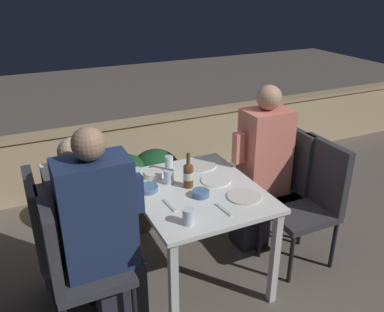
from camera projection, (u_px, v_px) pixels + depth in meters
name	position (u px, v px, depth m)	size (l,w,h in m)	color
ground_plane	(196.00, 276.00, 3.09)	(16.00, 16.00, 0.00)	#665B51
parapet_wall	(126.00, 152.00, 4.40)	(9.00, 0.18, 0.70)	tan
dining_table	(197.00, 202.00, 2.83)	(0.84, 0.99, 0.75)	white
planter_hedge	(127.00, 188.00, 3.58)	(1.01, 0.47, 0.69)	brown
chair_left_near	(70.00, 258.00, 2.39)	(0.47, 0.46, 0.98)	#333338
person_navy_jumper	(104.00, 233.00, 2.43)	(0.50, 0.26, 1.37)	#282833
chair_left_far	(54.00, 233.00, 2.62)	(0.47, 0.46, 0.98)	#333338
person_white_polo	(87.00, 221.00, 2.70)	(0.48, 0.26, 1.21)	#282833
chair_right_near	(312.00, 194.00, 3.10)	(0.47, 0.46, 0.98)	#333338
chair_right_far	(281.00, 176.00, 3.37)	(0.47, 0.46, 0.98)	#333338
person_coral_top	(261.00, 168.00, 3.24)	(0.47, 0.26, 1.36)	#282833
beer_bottle	(188.00, 174.00, 2.78)	(0.07, 0.07, 0.25)	brown
plate_0	(216.00, 181.00, 2.90)	(0.21, 0.21, 0.01)	white
plate_1	(201.00, 165.00, 3.13)	(0.23, 0.23, 0.01)	silver
plate_2	(244.00, 196.00, 2.69)	(0.23, 0.23, 0.01)	silver
bowl_0	(153.00, 174.00, 2.95)	(0.14, 0.14, 0.05)	silver
bowl_1	(147.00, 188.00, 2.76)	(0.15, 0.15, 0.03)	#4C709E
bowl_2	(201.00, 193.00, 2.69)	(0.12, 0.12, 0.04)	#4C709E
glass_cup_0	(188.00, 216.00, 2.38)	(0.07, 0.07, 0.10)	silver
glass_cup_1	(137.00, 176.00, 2.85)	(0.08, 0.08, 0.11)	silver
glass_cup_2	(169.00, 164.00, 3.03)	(0.06, 0.06, 0.12)	silver
glass_cup_3	(169.00, 177.00, 2.85)	(0.07, 0.07, 0.10)	silver
fork_0	(169.00, 205.00, 2.59)	(0.03, 0.17, 0.01)	silver
fork_1	(224.00, 209.00, 2.54)	(0.04, 0.17, 0.01)	silver
potted_plant	(262.00, 157.00, 4.03)	(0.38, 0.38, 0.73)	#9E5638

